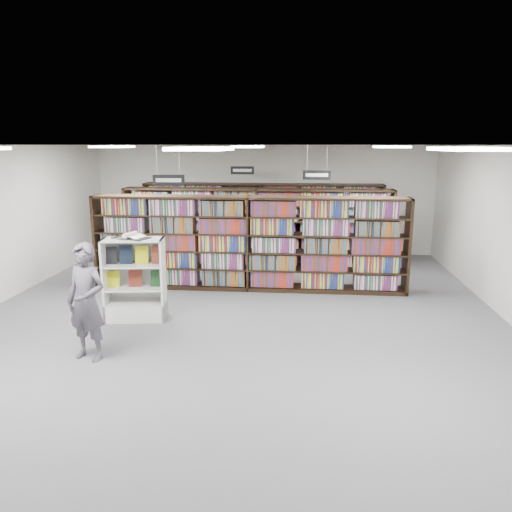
# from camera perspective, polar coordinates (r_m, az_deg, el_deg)

# --- Properties ---
(floor) EXTENTS (12.00, 12.00, 0.00)m
(floor) POSITION_cam_1_polar(r_m,az_deg,el_deg) (9.51, -2.14, -7.10)
(floor) COLOR #54555A
(floor) RESTS_ON ground
(ceiling) EXTENTS (10.00, 12.00, 0.10)m
(ceiling) POSITION_cam_1_polar(r_m,az_deg,el_deg) (8.95, -2.31, 12.56)
(ceiling) COLOR silver
(ceiling) RESTS_ON wall_back
(wall_back) EXTENTS (10.00, 0.10, 3.20)m
(wall_back) POSITION_cam_1_polar(r_m,az_deg,el_deg) (15.00, 0.82, 6.47)
(wall_back) COLOR silver
(wall_back) RESTS_ON ground
(wall_front) EXTENTS (10.00, 0.10, 3.20)m
(wall_front) POSITION_cam_1_polar(r_m,az_deg,el_deg) (3.50, -15.77, -15.26)
(wall_front) COLOR silver
(wall_front) RESTS_ON ground
(bookshelf_row_near) EXTENTS (7.00, 0.60, 2.10)m
(bookshelf_row_near) POSITION_cam_1_polar(r_m,az_deg,el_deg) (11.15, -0.85, 1.46)
(bookshelf_row_near) COLOR black
(bookshelf_row_near) RESTS_ON floor
(bookshelf_row_mid) EXTENTS (7.00, 0.60, 2.10)m
(bookshelf_row_mid) POSITION_cam_1_polar(r_m,az_deg,el_deg) (13.10, 0.11, 3.15)
(bookshelf_row_mid) COLOR black
(bookshelf_row_mid) RESTS_ON floor
(bookshelf_row_far) EXTENTS (7.00, 0.60, 2.10)m
(bookshelf_row_far) POSITION_cam_1_polar(r_m,az_deg,el_deg) (14.78, 0.72, 4.23)
(bookshelf_row_far) COLOR black
(bookshelf_row_far) RESTS_ON floor
(aisle_sign_left) EXTENTS (0.65, 0.02, 0.80)m
(aisle_sign_left) POSITION_cam_1_polar(r_m,az_deg,el_deg) (10.25, -9.95, 8.65)
(aisle_sign_left) COLOR #B2B2B7
(aisle_sign_left) RESTS_ON ceiling
(aisle_sign_right) EXTENTS (0.65, 0.02, 0.80)m
(aisle_sign_right) POSITION_cam_1_polar(r_m,az_deg,el_deg) (11.89, 6.96, 9.27)
(aisle_sign_right) COLOR #B2B2B7
(aisle_sign_right) RESTS_ON ceiling
(aisle_sign_center) EXTENTS (0.65, 0.02, 0.80)m
(aisle_sign_center) POSITION_cam_1_polar(r_m,az_deg,el_deg) (13.99, -1.58, 9.85)
(aisle_sign_center) COLOR #B2B2B7
(aisle_sign_center) RESTS_ON ceiling
(troffer_front_center) EXTENTS (0.60, 1.20, 0.04)m
(troffer_front_center) POSITION_cam_1_polar(r_m,az_deg,el_deg) (5.99, -6.23, 12.09)
(troffer_front_center) COLOR white
(troffer_front_center) RESTS_ON ceiling
(troffer_front_right) EXTENTS (0.60, 1.20, 0.04)m
(troffer_front_right) POSITION_cam_1_polar(r_m,az_deg,el_deg) (6.14, 22.97, 11.20)
(troffer_front_right) COLOR white
(troffer_front_right) RESTS_ON ceiling
(troffer_back_left) EXTENTS (0.60, 1.20, 0.04)m
(troffer_back_left) POSITION_cam_1_polar(r_m,az_deg,el_deg) (11.65, -16.05, 11.91)
(troffer_back_left) COLOR white
(troffer_back_left) RESTS_ON ceiling
(troffer_back_center) EXTENTS (0.60, 1.20, 0.04)m
(troffer_back_center) POSITION_cam_1_polar(r_m,az_deg,el_deg) (10.94, -0.88, 12.37)
(troffer_back_center) COLOR white
(troffer_back_center) RESTS_ON ceiling
(troffer_back_right) EXTENTS (0.60, 1.20, 0.04)m
(troffer_back_right) POSITION_cam_1_polar(r_m,az_deg,el_deg) (11.02, 15.18, 11.95)
(troffer_back_right) COLOR white
(troffer_back_right) RESTS_ON ceiling
(endcap_display) EXTENTS (1.16, 0.69, 1.54)m
(endcap_display) POSITION_cam_1_polar(r_m,az_deg,el_deg) (9.61, -13.56, -4.10)
(endcap_display) COLOR silver
(endcap_display) RESTS_ON floor
(open_book) EXTENTS (0.74, 0.58, 0.13)m
(open_book) POSITION_cam_1_polar(r_m,az_deg,el_deg) (9.38, -14.10, 2.17)
(open_book) COLOR black
(open_book) RESTS_ON endcap_display
(shopper) EXTENTS (0.75, 0.59, 1.80)m
(shopper) POSITION_cam_1_polar(r_m,az_deg,el_deg) (7.92, -18.80, -5.00)
(shopper) COLOR #4D4852
(shopper) RESTS_ON floor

